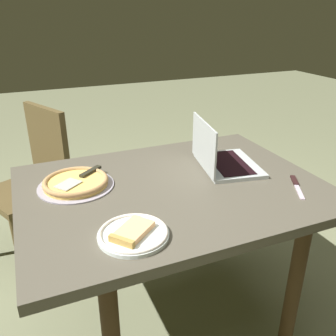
% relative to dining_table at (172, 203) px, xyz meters
% --- Properties ---
extents(ground_plane, '(12.00, 12.00, 0.00)m').
position_rel_dining_table_xyz_m(ground_plane, '(0.00, 0.00, -0.66)').
color(ground_plane, '#787C5B').
extents(dining_table, '(1.27, 0.94, 0.75)m').
position_rel_dining_table_xyz_m(dining_table, '(0.00, 0.00, 0.00)').
color(dining_table, '#504A3E').
rests_on(dining_table, ground_plane).
extents(laptop, '(0.32, 0.38, 0.23)m').
position_rel_dining_table_xyz_m(laptop, '(0.29, 0.08, 0.13)').
color(laptop, '#ACB3B1').
rests_on(laptop, dining_table).
extents(pizza_plate, '(0.24, 0.24, 0.04)m').
position_rel_dining_table_xyz_m(pizza_plate, '(-0.27, -0.30, 0.10)').
color(pizza_plate, white).
rests_on(pizza_plate, dining_table).
extents(pizza_tray, '(0.32, 0.32, 0.04)m').
position_rel_dining_table_xyz_m(pizza_tray, '(-0.38, 0.15, 0.11)').
color(pizza_tray, '#A099A7').
rests_on(pizza_tray, dining_table).
extents(table_knife, '(0.12, 0.19, 0.01)m').
position_rel_dining_table_xyz_m(table_knife, '(0.49, -0.21, 0.09)').
color(table_knife, silver).
rests_on(table_knife, dining_table).
extents(chair_near, '(0.54, 0.54, 0.93)m').
position_rel_dining_table_xyz_m(chair_near, '(-0.52, 0.83, -0.14)').
color(chair_near, brown).
rests_on(chair_near, ground_plane).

